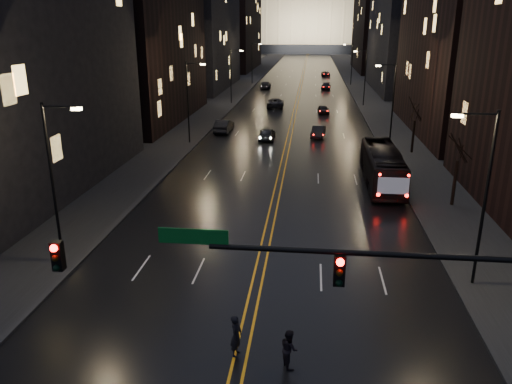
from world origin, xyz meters
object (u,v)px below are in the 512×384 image
(traffic_signal, at_px, (419,289))
(oncoming_car_a, at_px, (267,134))
(receding_car_a, at_px, (318,132))
(oncoming_car_b, at_px, (224,126))
(pedestrian_a, at_px, (236,336))
(bus, at_px, (382,166))
(pedestrian_b, at_px, (289,348))

(traffic_signal, bearing_deg, oncoming_car_a, 101.11)
(oncoming_car_a, distance_m, receding_car_a, 6.28)
(traffic_signal, height_order, oncoming_car_b, traffic_signal)
(receding_car_a, bearing_deg, pedestrian_a, -88.14)
(traffic_signal, xyz_separation_m, receding_car_a, (-2.50, 44.95, -4.43))
(bus, relative_size, receding_car_a, 2.77)
(oncoming_car_a, bearing_deg, oncoming_car_b, -32.16)
(bus, xyz_separation_m, receding_car_a, (-5.09, 18.06, -0.90))
(bus, bearing_deg, oncoming_car_a, 125.04)
(oncoming_car_a, height_order, oncoming_car_b, oncoming_car_b)
(oncoming_car_b, height_order, receding_car_a, oncoming_car_b)
(receding_car_a, height_order, pedestrian_a, pedestrian_a)
(oncoming_car_b, height_order, pedestrian_b, oncoming_car_b)
(bus, height_order, pedestrian_a, bus)
(bus, xyz_separation_m, oncoming_car_b, (-16.72, 19.73, -0.76))
(receding_car_a, xyz_separation_m, pedestrian_b, (-1.46, -42.36, 0.13))
(bus, bearing_deg, receding_car_a, 106.16)
(traffic_signal, distance_m, bus, 27.24)
(bus, bearing_deg, pedestrian_b, -104.67)
(receding_car_a, bearing_deg, oncoming_car_a, -153.43)
(oncoming_car_a, bearing_deg, bus, 126.05)
(bus, height_order, oncoming_car_b, bus)
(traffic_signal, xyz_separation_m, pedestrian_a, (-6.09, 3.03, -4.20))
(oncoming_car_a, height_order, pedestrian_a, pedestrian_a)
(bus, relative_size, pedestrian_b, 7.00)
(traffic_signal, relative_size, bus, 1.54)
(oncoming_car_b, distance_m, pedestrian_b, 45.18)
(oncoming_car_b, distance_m, pedestrian_a, 44.31)
(oncoming_car_a, relative_size, pedestrian_b, 2.69)
(oncoming_car_a, bearing_deg, pedestrian_b, 97.73)
(oncoming_car_a, height_order, pedestrian_b, pedestrian_b)
(receding_car_a, relative_size, pedestrian_a, 2.26)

